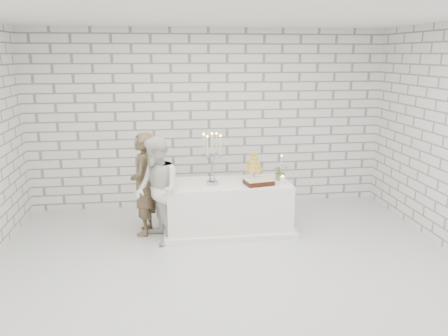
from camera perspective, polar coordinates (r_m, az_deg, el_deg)
ground at (r=5.72m, az=0.74°, el=-12.57°), size 6.00×5.00×0.01m
ceiling at (r=5.12m, az=0.85°, el=18.95°), size 6.00×5.00×0.01m
wall_back at (r=7.66m, az=-1.92°, el=6.15°), size 6.00×0.01×3.00m
wall_front at (r=2.87m, az=8.10°, el=-8.07°), size 6.00×0.01×3.00m
cake_table at (r=6.71m, az=0.54°, el=-4.94°), size 1.80×0.80×0.75m
groom at (r=6.61m, az=-10.17°, el=-2.03°), size 0.43×0.59×1.50m
bride at (r=6.26m, az=-8.50°, el=-2.85°), size 0.78×0.88×1.51m
candelabra at (r=6.41m, az=-1.52°, el=1.18°), size 0.36×0.36×0.76m
croquembouche at (r=6.67m, az=3.79°, el=0.29°), size 0.35×0.35×0.45m
chocolate_cake at (r=6.51m, az=4.42°, el=-1.75°), size 0.44×0.35×0.08m
pillar_candle at (r=6.53m, az=7.40°, el=-1.59°), size 0.08×0.08×0.12m
extra_taper at (r=6.92m, az=7.28°, el=0.18°), size 0.06×0.06×0.32m
flowers at (r=6.74m, az=7.15°, el=-0.49°), size 0.27×0.24×0.25m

